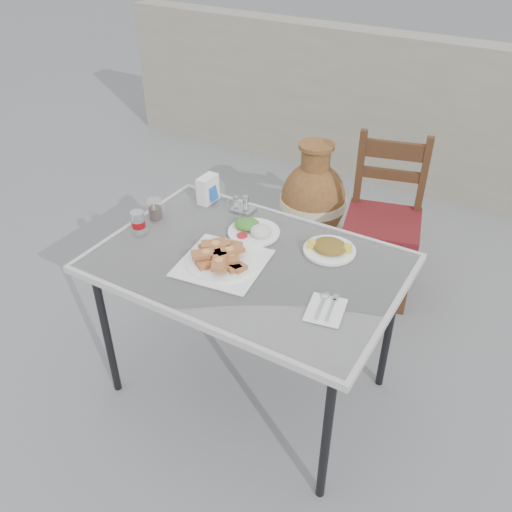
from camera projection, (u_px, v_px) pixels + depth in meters
The scene contains 13 objects.
ground at pixel (288, 387), 2.78m from camera, with size 80.00×80.00×0.00m, color slate.
cafe_table at pixel (248, 270), 2.37m from camera, with size 1.32×0.91×0.80m.
pide_plate at pixel (222, 257), 2.30m from camera, with size 0.40×0.40×0.07m.
salad_rice_plate at pixel (253, 229), 2.50m from camera, with size 0.24×0.24×0.06m.
salad_chopped_plate at pixel (330, 248), 2.38m from camera, with size 0.23×0.23×0.05m.
soda_can at pixel (138, 223), 2.48m from camera, with size 0.06×0.06×0.11m.
cola_glass at pixel (155, 210), 2.60m from camera, with size 0.07×0.07×0.10m.
napkin_holder at pixel (208, 189), 2.72m from camera, with size 0.07×0.12×0.14m.
condiment_caddy at pixel (243, 206), 2.67m from camera, with size 0.12×0.10×0.08m.
cutlery_napkin at pixel (326, 307), 2.07m from camera, with size 0.17×0.20×0.01m.
chair at pixel (384, 218), 3.20m from camera, with size 0.53×0.53×0.97m.
terracotta_urn at pixel (313, 202), 3.64m from camera, with size 0.45×0.45×0.78m.
back_wall at pixel (446, 122), 4.19m from camera, with size 6.00×0.25×1.20m, color gray.
Camera 1 is at (0.85, -1.70, 2.14)m, focal length 38.00 mm.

